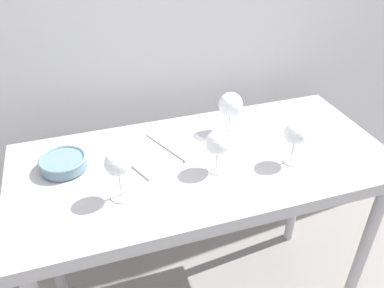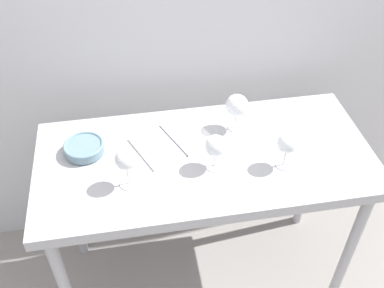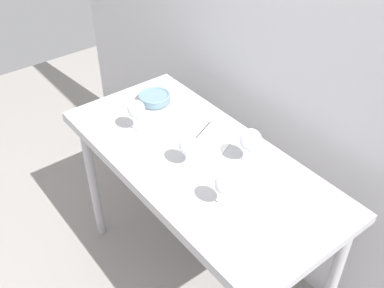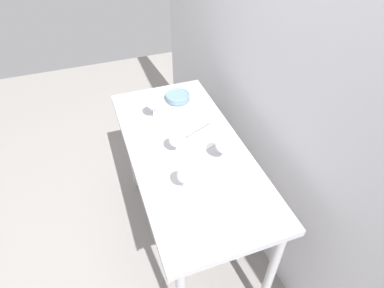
% 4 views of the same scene
% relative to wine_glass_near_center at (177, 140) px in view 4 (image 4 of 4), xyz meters
% --- Properties ---
extents(ground_plane, '(6.00, 6.00, 0.00)m').
position_rel_wine_glass_near_center_xyz_m(ground_plane, '(-0.03, 0.07, -1.01)').
color(ground_plane, gray).
extents(back_wall, '(3.80, 0.04, 2.60)m').
position_rel_wine_glass_near_center_xyz_m(back_wall, '(-0.03, 0.56, 0.29)').
color(back_wall, silver).
rests_on(back_wall, ground_plane).
extents(steel_counter, '(1.40, 0.65, 0.90)m').
position_rel_wine_glass_near_center_xyz_m(steel_counter, '(-0.03, 0.07, -0.21)').
color(steel_counter, '#ACACB1').
rests_on(steel_counter, ground_plane).
extents(wine_glass_near_center, '(0.09, 0.09, 0.16)m').
position_rel_wine_glass_near_center_xyz_m(wine_glass_near_center, '(0.00, 0.00, 0.00)').
color(wine_glass_near_center, white).
rests_on(wine_glass_near_center, steel_counter).
extents(wine_glass_near_left, '(0.08, 0.08, 0.18)m').
position_rel_wine_glass_near_center_xyz_m(wine_glass_near_left, '(-0.35, -0.04, 0.02)').
color(wine_glass_near_left, white).
rests_on(wine_glass_near_left, steel_counter).
extents(wine_glass_near_right, '(0.08, 0.08, 0.16)m').
position_rel_wine_glass_near_center_xyz_m(wine_glass_near_right, '(0.28, -0.04, 0.01)').
color(wine_glass_near_right, white).
rests_on(wine_glass_near_right, steel_counter).
extents(wine_glass_far_right, '(0.10, 0.10, 0.17)m').
position_rel_wine_glass_near_center_xyz_m(wine_glass_far_right, '(0.14, 0.22, 0.01)').
color(wine_glass_far_right, white).
rests_on(wine_glass_far_right, steel_counter).
extents(open_notebook, '(0.38, 0.34, 0.01)m').
position_rel_wine_glass_near_center_xyz_m(open_notebook, '(-0.15, 0.18, -0.10)').
color(open_notebook, white).
rests_on(open_notebook, steel_counter).
extents(tasting_sheet_upper, '(0.29, 0.30, 0.00)m').
position_rel_wine_glass_near_center_xyz_m(tasting_sheet_upper, '(0.41, 0.24, -0.11)').
color(tasting_sheet_upper, white).
rests_on(tasting_sheet_upper, steel_counter).
extents(tasting_bowl, '(0.17, 0.17, 0.05)m').
position_rel_wine_glass_near_center_xyz_m(tasting_bowl, '(-0.52, 0.17, -0.08)').
color(tasting_bowl, '#DBCC66').
rests_on(tasting_bowl, steel_counter).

